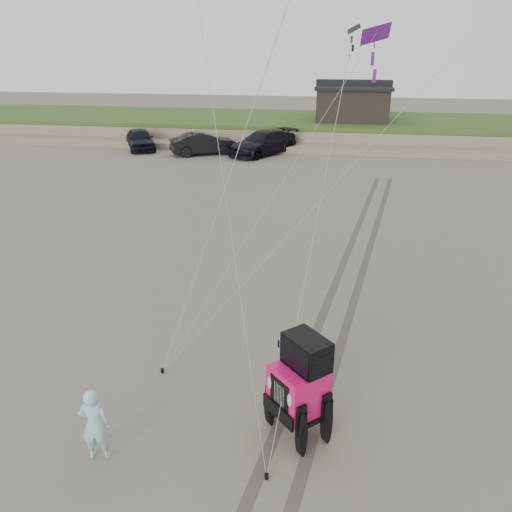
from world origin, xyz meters
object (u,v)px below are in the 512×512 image
object	(u,v)px
cabin	(353,102)
man	(95,424)
truck_b	(204,144)
truck_a	(140,139)
jeep	(298,397)
truck_c	(263,143)

from	to	relation	value
cabin	man	size ratio (longest dim) A/B	3.95
truck_b	truck_a	bearing A→B (deg)	51.34
truck_a	jeep	bearing A→B (deg)	-91.51
cabin	truck_c	world-z (taller)	cabin
cabin	truck_a	distance (m)	18.39
cabin	truck_b	xyz separation A→B (m)	(-11.05, -8.57, -2.40)
jeep	truck_b	bearing A→B (deg)	155.25
cabin	truck_a	size ratio (longest dim) A/B	1.32
cabin	truck_c	xyz separation A→B (m)	(-6.61, -7.79, -2.35)
cabin	truck_b	size ratio (longest dim) A/B	1.26
truck_c	man	bearing A→B (deg)	-54.31
man	truck_a	bearing A→B (deg)	-80.84
truck_a	man	size ratio (longest dim) A/B	2.99
truck_a	truck_b	bearing A→B (deg)	-39.93
truck_c	man	xyz separation A→B (m)	(1.64, -30.90, -0.07)
truck_a	jeep	size ratio (longest dim) A/B	0.99
truck_b	man	xyz separation A→B (m)	(6.08, -30.12, -0.02)
truck_a	jeep	distance (m)	33.63
jeep	man	distance (m)	4.07
truck_b	truck_c	world-z (taller)	truck_c
truck_a	cabin	bearing A→B (deg)	-4.68
truck_a	truck_c	bearing A→B (deg)	-30.65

